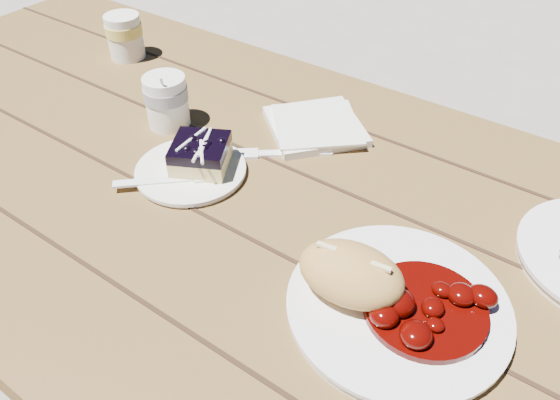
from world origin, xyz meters
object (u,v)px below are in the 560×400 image
Objects in this scene: bread_roll at (351,274)px; blueberry_cake at (201,154)px; coffee_cup at (167,101)px; picnic_table at (304,292)px; second_cup at (125,37)px; dessert_plate at (191,171)px; main_plate at (397,307)px.

bread_roll is 0.33m from blueberry_cake.
coffee_cup is at bearing 125.34° from blueberry_cake.
picnic_table is 22.34× the size of second_cup.
blueberry_cake is 0.15m from coffee_cup.
second_cup is (-0.38, 0.22, 0.04)m from dessert_plate.
coffee_cup is at bearing 146.30° from dessert_plate.
bread_roll is at bearing -19.72° from coffee_cup.
dessert_plate is 1.84× the size of second_cup.
second_cup is (-0.58, 0.20, 0.21)m from picnic_table.
picnic_table is 22.34× the size of coffee_cup.
coffee_cup is 1.00× the size of second_cup.
picnic_table is 0.26m from bread_roll.
main_plate reaches higher than dessert_plate.
bread_roll is at bearing -38.46° from picnic_table.
blueberry_cake is (0.01, 0.01, 0.03)m from dessert_plate.
main_plate reaches higher than picnic_table.
bread_roll is 0.48m from coffee_cup.
bread_roll reaches higher than main_plate.
second_cup is at bearing 156.92° from bread_roll.
main_plate is (0.18, -0.08, 0.17)m from picnic_table.
dessert_plate is at bearing -30.36° from second_cup.
main_plate is 0.53m from coffee_cup.
dessert_plate is 1.84× the size of coffee_cup.
second_cup is at bearing 151.40° from coffee_cup.
picnic_table is at bearing -19.28° from second_cup.
dessert_plate is at bearing 171.47° from main_plate.
coffee_cup is 0.29m from second_cup.
dessert_plate is 1.49× the size of blueberry_cake.
second_cup is at bearing 159.75° from main_plate.
main_plate is 0.81m from second_cup.
main_plate is 0.38m from dessert_plate.
coffee_cup is (-0.13, 0.08, 0.04)m from dessert_plate.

